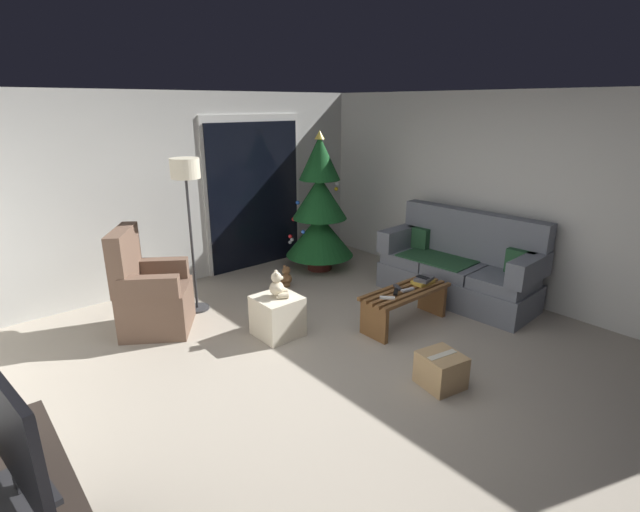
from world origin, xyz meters
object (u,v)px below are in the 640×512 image
at_px(remote_graphite, 398,287).
at_px(christmas_tree, 320,210).
at_px(remote_white, 387,298).
at_px(remote_black, 396,292).
at_px(television, 9,433).
at_px(ottoman, 278,316).
at_px(floor_lamp, 186,184).
at_px(book_stack, 423,281).
at_px(teddy_bear_chestnut_by_tree, 286,277).
at_px(cardboard_box_taped_mid_floor, 441,370).
at_px(teddy_bear_cream, 278,286).
at_px(couch, 459,267).
at_px(armchair, 150,295).
at_px(coffee_table, 405,302).
at_px(remote_silver, 408,290).
at_px(cell_phone, 423,277).

bearing_deg(remote_graphite, christmas_tree, 102.98).
bearing_deg(remote_white, remote_black, -29.37).
height_order(television, ottoman, television).
height_order(remote_white, floor_lamp, floor_lamp).
relative_size(book_stack, ottoman, 0.57).
height_order(remote_white, ottoman, remote_white).
height_order(remote_black, teddy_bear_chestnut_by_tree, remote_black).
xyz_separation_m(remote_graphite, cardboard_box_taped_mid_floor, (-0.64, -1.06, -0.28)).
bearing_deg(remote_black, floor_lamp, -0.21).
distance_m(book_stack, teddy_bear_cream, 1.66).
bearing_deg(couch, remote_black, -177.56).
bearing_deg(ottoman, armchair, 134.57).
bearing_deg(coffee_table, remote_graphite, 110.97).
xyz_separation_m(remote_black, remote_graphite, (0.11, 0.07, 0.00)).
bearing_deg(ottoman, floor_lamp, 107.59).
relative_size(couch, book_stack, 7.97).
bearing_deg(teddy_bear_chestnut_by_tree, television, -140.89).
bearing_deg(remote_white, remote_silver, -42.93).
relative_size(couch, cardboard_box_taped_mid_floor, 4.93).
height_order(remote_black, ottoman, remote_black).
xyz_separation_m(ottoman, cardboard_box_taped_mid_floor, (0.53, -1.69, -0.07)).
xyz_separation_m(remote_silver, remote_black, (-0.14, 0.04, 0.00)).
xyz_separation_m(remote_white, christmas_tree, (0.81, 2.04, 0.46)).
bearing_deg(book_stack, cell_phone, 175.01).
height_order(remote_silver, remote_graphite, same).
bearing_deg(cell_phone, remote_graphite, 161.86).
distance_m(book_stack, cardboard_box_taped_mid_floor, 1.40).
relative_size(remote_graphite, cardboard_box_taped_mid_floor, 0.39).
relative_size(remote_black, television, 0.19).
relative_size(remote_black, teddy_bear_chestnut_by_tree, 0.55).
bearing_deg(coffee_table, christmas_tree, 76.85).
bearing_deg(teddy_bear_cream, remote_black, -33.48).
bearing_deg(coffee_table, ottoman, 149.35).
distance_m(couch, armchair, 3.66).
bearing_deg(remote_black, cardboard_box_taped_mid_floor, 114.18).
height_order(book_stack, floor_lamp, floor_lamp).
xyz_separation_m(remote_silver, television, (-3.70, -0.94, 0.66)).
xyz_separation_m(coffee_table, remote_graphite, (-0.03, 0.09, 0.15)).
xyz_separation_m(teddy_bear_cream, teddy_bear_chestnut_by_tree, (0.88, 1.07, -0.43)).
height_order(remote_white, cell_phone, cell_phone).
relative_size(couch, christmas_tree, 0.99).
relative_size(book_stack, floor_lamp, 0.14).
bearing_deg(ottoman, couch, -15.58).
distance_m(armchair, ottoman, 1.38).
bearing_deg(book_stack, remote_silver, -175.62).
xyz_separation_m(couch, ottoman, (-2.32, 0.65, -0.18)).
relative_size(couch, teddy_bear_chestnut_by_tree, 6.95).
bearing_deg(remote_silver, armchair, -118.15).
relative_size(remote_white, armchair, 0.14).
distance_m(remote_white, floor_lamp, 2.51).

